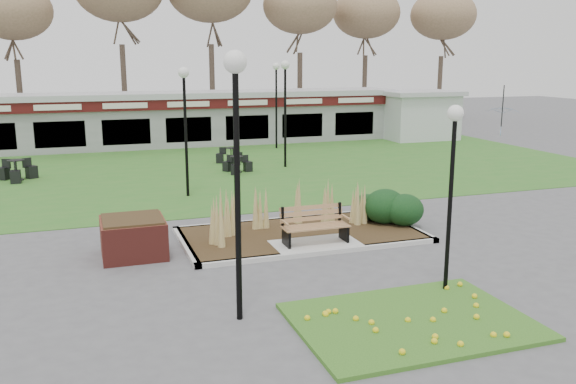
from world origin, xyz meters
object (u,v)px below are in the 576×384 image
object	(u,v)px
brick_planter	(133,237)
patio_umbrella	(502,121)
bistro_set_b	(17,174)
bistro_set_d	(231,158)
food_pavilion	(184,118)
service_hut	(418,114)
lamp_post_near_right	(453,158)
lamp_post_mid_left	(185,103)
lamp_post_mid_right	(285,90)
lamp_post_far_right	(276,86)
lamp_post_near_left	(236,128)
bistro_set_c	(237,167)
park_bench	(314,224)

from	to	relation	value
brick_planter	patio_umbrella	distance (m)	24.02
bistro_set_b	bistro_set_d	size ratio (longest dim) A/B	1.17
food_pavilion	service_hut	bearing A→B (deg)	-8.27
lamp_post_near_right	bistro_set_d	distance (m)	16.88
lamp_post_near_right	food_pavilion	bearing A→B (deg)	93.46
lamp_post_mid_left	lamp_post_mid_right	xyz separation A→B (m)	(5.05, 4.38, 0.14)
brick_planter	service_hut	world-z (taller)	service_hut
lamp_post_far_right	lamp_post_near_left	bearing A→B (deg)	-109.61
food_pavilion	patio_umbrella	bearing A→B (deg)	-21.52
lamp_post_far_right	bistro_set_c	size ratio (longest dim) A/B	3.47
bistro_set_b	bistro_set_d	xyz separation A→B (m)	(8.87, 1.22, -0.03)
lamp_post_near_left	patio_umbrella	world-z (taller)	lamp_post_near_left
lamp_post_mid_left	patio_umbrella	world-z (taller)	lamp_post_mid_left
lamp_post_mid_left	lamp_post_far_right	distance (m)	11.83
lamp_post_mid_right	food_pavilion	bearing A→B (deg)	109.41
service_hut	lamp_post_far_right	bearing A→B (deg)	-173.74
lamp_post_near_right	lamp_post_far_right	xyz separation A→B (m)	(2.96, 20.50, 0.47)
lamp_post_mid_right	patio_umbrella	xyz separation A→B (m)	(13.00, 2.21, -1.97)
park_bench	bistro_set_c	world-z (taller)	park_bench
park_bench	lamp_post_near_left	xyz separation A→B (m)	(-2.89, -3.64, 2.94)
lamp_post_near_right	lamp_post_mid_right	xyz separation A→B (m)	(1.58, 14.95, 0.57)
lamp_post_mid_right	lamp_post_far_right	bearing A→B (deg)	76.06
park_bench	bistro_set_c	distance (m)	10.60
bistro_set_c	brick_planter	bearing A→B (deg)	-117.22
park_bench	patio_umbrella	bearing A→B (deg)	39.96
brick_planter	lamp_post_near_right	bearing A→B (deg)	-37.71
lamp_post_near_left	lamp_post_mid_right	distance (m)	15.97
lamp_post_mid_right	lamp_post_far_right	size ratio (longest dim) A/B	1.03
food_pavilion	patio_umbrella	world-z (taller)	food_pavilion
food_pavilion	lamp_post_near_right	world-z (taller)	lamp_post_near_right
park_bench	brick_planter	distance (m)	4.47
brick_planter	lamp_post_mid_left	xyz separation A→B (m)	(2.35, 6.07, 2.74)
food_pavilion	bistro_set_b	size ratio (longest dim) A/B	16.14
service_hut	brick_planter	bearing A→B (deg)	-136.48
bistro_set_d	service_hut	bearing A→B (deg)	21.04
service_hut	patio_umbrella	distance (m)	5.01
brick_planter	lamp_post_near_left	xyz separation A→B (m)	(1.51, -4.40, 3.05)
lamp_post_far_right	food_pavilion	bearing A→B (deg)	145.91
brick_planter	patio_umbrella	bearing A→B (deg)	31.81
lamp_post_far_right	patio_umbrella	world-z (taller)	lamp_post_far_right
lamp_post_near_right	patio_umbrella	world-z (taller)	lamp_post_near_right
park_bench	food_pavilion	xyz separation A→B (m)	(0.00, 19.71, 0.89)
lamp_post_mid_right	bistro_set_c	distance (m)	3.95
bistro_set_b	patio_umbrella	size ratio (longest dim) A/B	0.65
brick_planter	bistro_set_d	size ratio (longest dim) A/B	1.15
lamp_post_near_left	bistro_set_d	distance (m)	17.34
food_pavilion	lamp_post_near_right	bearing A→B (deg)	-86.54
lamp_post_mid_left	patio_umbrella	xyz separation A→B (m)	(18.05, 6.58, -1.82)
lamp_post_mid_right	lamp_post_far_right	distance (m)	5.72
park_bench	lamp_post_mid_left	size ratio (longest dim) A/B	0.39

